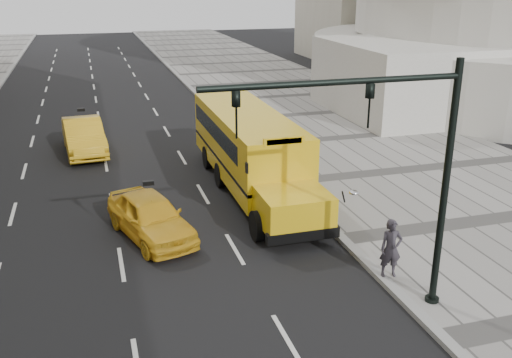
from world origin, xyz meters
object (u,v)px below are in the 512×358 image
object	(u,v)px
taxi_far	(84,136)
traffic_signal	(396,161)
school_bus	(249,145)
pedestrian	(391,248)
taxi_near	(151,216)

from	to	relation	value
taxi_far	traffic_signal	distance (m)	18.45
school_bus	taxi_far	xyz separation A→B (m)	(-6.37, 6.78, -0.94)
school_bus	taxi_far	size ratio (longest dim) A/B	2.31
pedestrian	traffic_signal	world-z (taller)	traffic_signal
taxi_far	taxi_near	bearing A→B (deg)	-84.18
taxi_far	pedestrian	bearing A→B (deg)	-66.94
pedestrian	school_bus	bearing A→B (deg)	112.15
pedestrian	taxi_near	bearing A→B (deg)	152.90
taxi_near	traffic_signal	world-z (taller)	traffic_signal
taxi_near	traffic_signal	size ratio (longest dim) A/B	0.67
school_bus	pedestrian	bearing A→B (deg)	-78.72
traffic_signal	taxi_near	bearing A→B (deg)	129.10
taxi_near	pedestrian	xyz separation A→B (m)	(6.08, -4.75, 0.26)
taxi_far	pedestrian	size ratio (longest dim) A/B	2.96
pedestrian	traffic_signal	size ratio (longest dim) A/B	0.26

